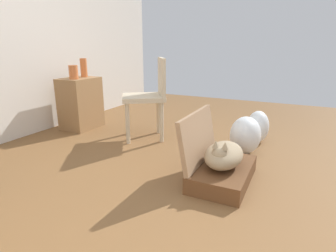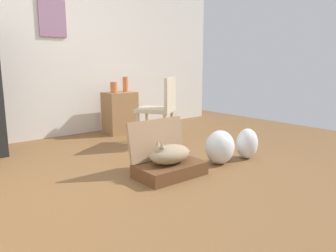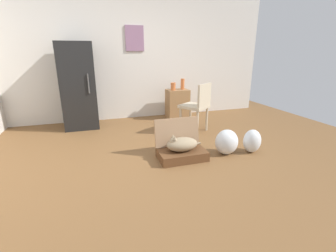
% 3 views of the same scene
% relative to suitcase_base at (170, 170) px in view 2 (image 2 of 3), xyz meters
% --- Properties ---
extents(ground_plane, '(7.68, 7.68, 0.00)m').
position_rel_suitcase_base_xyz_m(ground_plane, '(-0.38, 0.19, -0.06)').
color(ground_plane, brown).
rests_on(ground_plane, ground).
extents(wall_back, '(6.40, 0.15, 2.60)m').
position_rel_suitcase_base_xyz_m(wall_back, '(-0.38, 2.45, 1.24)').
color(wall_back, silver).
rests_on(wall_back, ground).
extents(suitcase_base, '(0.66, 0.40, 0.13)m').
position_rel_suitcase_base_xyz_m(suitcase_base, '(0.00, 0.00, 0.00)').
color(suitcase_base, brown).
rests_on(suitcase_base, ground).
extents(suitcase_lid, '(0.66, 0.11, 0.40)m').
position_rel_suitcase_base_xyz_m(suitcase_lid, '(0.00, 0.21, 0.27)').
color(suitcase_lid, '#9B7756').
rests_on(suitcase_lid, suitcase_base).
extents(cat, '(0.52, 0.28, 0.24)m').
position_rel_suitcase_base_xyz_m(cat, '(-0.01, 0.00, 0.16)').
color(cat, '#998466').
rests_on(cat, suitcase_base).
extents(plastic_bag_white, '(0.34, 0.30, 0.37)m').
position_rel_suitcase_base_xyz_m(plastic_bag_white, '(0.68, -0.03, 0.12)').
color(plastic_bag_white, silver).
rests_on(plastic_bag_white, ground).
extents(plastic_bag_clear, '(0.27, 0.24, 0.35)m').
position_rel_suitcase_base_xyz_m(plastic_bag_clear, '(1.07, -0.09, 0.11)').
color(plastic_bag_clear, silver).
rests_on(plastic_bag_clear, ground).
extents(side_table, '(0.47, 0.35, 0.64)m').
position_rel_suitcase_base_xyz_m(side_table, '(0.67, 2.04, 0.26)').
color(side_table, olive).
rests_on(side_table, ground).
extents(vase_tall, '(0.11, 0.11, 0.16)m').
position_rel_suitcase_base_xyz_m(vase_tall, '(0.55, 2.00, 0.66)').
color(vase_tall, '#CC6B38').
rests_on(vase_tall, side_table).
extents(vase_short, '(0.08, 0.08, 0.23)m').
position_rel_suitcase_base_xyz_m(vase_short, '(0.78, 2.05, 0.69)').
color(vase_short, '#CC6B38').
rests_on(vase_short, side_table).
extents(chair, '(0.60, 0.61, 0.90)m').
position_rel_suitcase_base_xyz_m(chair, '(0.69, 1.04, 0.44)').
color(chair, beige).
rests_on(chair, ground).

